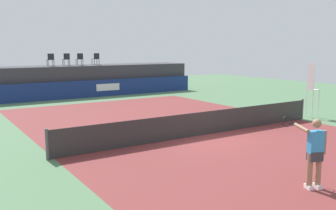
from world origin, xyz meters
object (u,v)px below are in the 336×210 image
(net_post_far, at_px, (302,109))
(umpire_chair, at_px, (312,86))
(spectator_chair_left, at_px, (66,59))
(tennis_player, at_px, (314,151))
(spectator_chair_right, at_px, (96,58))
(net_post_near, at_px, (47,144))
(spectator_chair_far_left, at_px, (51,59))
(spectator_chair_center, at_px, (80,59))

(net_post_far, bearing_deg, umpire_chair, 1.24)
(spectator_chair_left, relative_size, tennis_player, 0.50)
(spectator_chair_right, height_order, net_post_near, spectator_chair_right)
(net_post_far, bearing_deg, spectator_chair_left, 113.57)
(spectator_chair_far_left, height_order, umpire_chair, spectator_chair_far_left)
(net_post_near, relative_size, tennis_player, 0.56)
(umpire_chair, bearing_deg, spectator_chair_far_left, 119.57)
(spectator_chair_far_left, distance_m, spectator_chair_center, 2.18)
(umpire_chair, bearing_deg, spectator_chair_left, 115.67)
(umpire_chair, relative_size, tennis_player, 1.56)
(umpire_chair, xyz_separation_m, tennis_player, (-8.16, -6.04, -0.63))
(spectator_chair_far_left, distance_m, tennis_player, 21.29)
(spectator_chair_right, relative_size, net_post_near, 0.89)
(spectator_chair_left, xyz_separation_m, spectator_chair_center, (0.97, -0.10, 0.00))
(umpire_chair, bearing_deg, spectator_chair_center, 112.80)
(spectator_chair_center, height_order, spectator_chair_right, same)
(umpire_chair, relative_size, net_post_near, 2.76)
(spectator_chair_left, xyz_separation_m, umpire_chair, (7.40, -15.40, -1.11))
(spectator_chair_left, bearing_deg, tennis_player, -92.03)
(tennis_player, bearing_deg, spectator_chair_left, 87.97)
(umpire_chair, bearing_deg, net_post_near, -179.94)
(spectator_chair_far_left, bearing_deg, spectator_chair_left, 10.79)
(net_post_far, distance_m, tennis_player, 9.62)
(net_post_near, relative_size, net_post_far, 1.00)
(tennis_player, bearing_deg, spectator_chair_center, 85.36)
(spectator_chair_far_left, height_order, spectator_chair_right, same)
(spectator_chair_center, xyz_separation_m, umpire_chair, (6.43, -15.30, -1.11))
(spectator_chair_right, xyz_separation_m, tennis_player, (-2.95, -21.19, -1.73))
(spectator_chair_right, relative_size, net_post_far, 0.89)
(spectator_chair_far_left, relative_size, net_post_far, 0.89)
(spectator_chair_left, xyz_separation_m, spectator_chair_right, (2.19, -0.25, 0.00))
(spectator_chair_far_left, height_order, tennis_player, spectator_chair_far_left)
(spectator_chair_far_left, xyz_separation_m, spectator_chair_center, (2.18, 0.13, 0.00))
(spectator_chair_far_left, distance_m, net_post_far, 17.27)
(net_post_near, xyz_separation_m, tennis_player, (4.91, -6.03, 0.46))
(spectator_chair_left, distance_m, net_post_near, 16.57)
(spectator_chair_right, distance_m, net_post_far, 15.98)
(umpire_chair, relative_size, net_post_far, 2.76)
(net_post_near, xyz_separation_m, net_post_far, (12.40, 0.00, 0.00))
(spectator_chair_left, xyz_separation_m, net_post_near, (-5.68, -15.41, -2.19))
(net_post_near, distance_m, net_post_far, 12.40)
(spectator_chair_right, xyz_separation_m, umpire_chair, (5.21, -15.15, -1.11))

